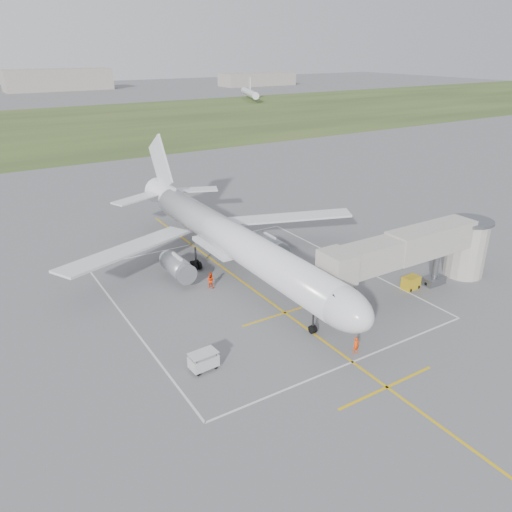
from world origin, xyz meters
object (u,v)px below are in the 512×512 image
airliner (232,240)px  gpu_unit (411,283)px  jet_bridge (425,249)px  ramp_worker_nose (356,345)px  ramp_worker_wing (211,280)px  baggage_cart (204,361)px

airliner → gpu_unit: (14.93, -13.63, -3.68)m
airliner → jet_bridge: bearing=-42.2°
airliner → ramp_worker_nose: bearing=-86.8°
ramp_worker_wing → baggage_cart: bearing=111.7°
airliner → jet_bridge: 21.22m
jet_bridge → gpu_unit: size_ratio=11.87×
jet_bridge → ramp_worker_nose: bearing=-158.9°
gpu_unit → ramp_worker_nose: size_ratio=1.24×
baggage_cart → ramp_worker_nose: bearing=-25.3°
ramp_worker_nose → ramp_worker_wing: size_ratio=0.88×
gpu_unit → ramp_worker_wing: (-18.66, 11.91, 0.19)m
airliner → ramp_worker_wing: bearing=-155.3°
jet_bridge → airliner: bearing=137.8°
gpu_unit → ramp_worker_wing: bearing=144.9°
airliner → gpu_unit: size_ratio=23.71×
gpu_unit → baggage_cart: 26.15m
gpu_unit → ramp_worker_wing: size_ratio=1.09×
airliner → baggage_cart: bearing=-126.8°
jet_bridge → gpu_unit: 4.16m
baggage_cart → airliner: bearing=49.7°
ramp_worker_nose → ramp_worker_wing: 18.81m
airliner → ramp_worker_wing: airliner is taller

